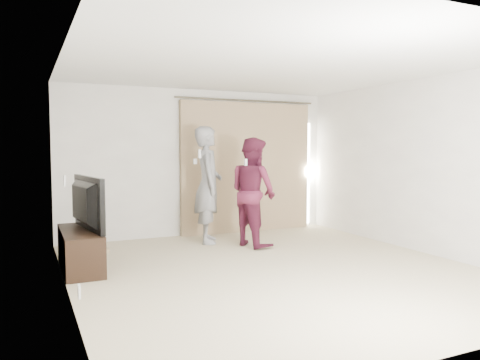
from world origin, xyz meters
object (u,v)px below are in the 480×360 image
at_px(tv_console, 80,250).
at_px(tv, 79,203).
at_px(person_woman, 253,192).
at_px(person_man, 208,185).

height_order(tv_console, tv, tv).
relative_size(tv, person_woman, 0.69).
bearing_deg(person_man, person_woman, -43.93).
bearing_deg(person_man, tv_console, -156.80).
height_order(tv_console, person_woman, person_woman).
xyz_separation_m(tv, person_woman, (2.68, 0.37, 0.01)).
distance_m(tv_console, tv, 0.60).
height_order(person_man, person_woman, person_man).
xyz_separation_m(tv, person_man, (2.12, 0.91, 0.10)).
bearing_deg(person_woman, person_man, 136.07).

